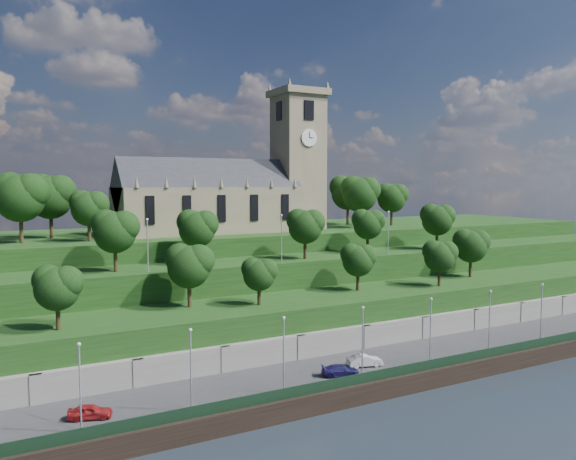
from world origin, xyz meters
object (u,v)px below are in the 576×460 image
church (234,190)px  car_right (340,370)px  car_left (90,412)px  car_middle (365,361)px

church → car_right: bearing=-96.6°
car_left → car_middle: 31.21m
car_left → car_right: car_left is taller
church → car_left: bearing=-127.8°
church → car_right: (-4.84, -42.13, -19.90)m
church → car_left: size_ratio=9.69×
car_left → car_middle: (31.21, 0.14, 0.02)m
car_left → car_right: size_ratio=0.93×
car_left → car_right: 26.84m
car_left → car_right: bearing=-74.5°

